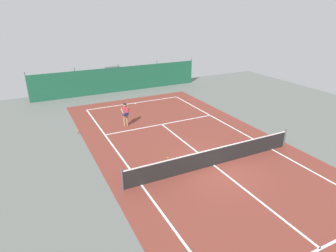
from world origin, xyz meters
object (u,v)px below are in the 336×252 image
at_px(tennis_net, 214,157).
at_px(tennis_ball_near_player, 168,158).
at_px(water_bottle, 77,132).
at_px(parked_car, 115,76).
at_px(tennis_player, 125,113).

height_order(tennis_net, tennis_ball_near_player, tennis_net).
distance_m(tennis_net, water_bottle, 9.35).
distance_m(tennis_ball_near_player, parked_car, 17.76).
bearing_deg(tennis_net, parked_car, 88.23).
bearing_deg(parked_car, tennis_player, 75.23).
bearing_deg(water_bottle, parked_car, 62.27).
bearing_deg(tennis_player, water_bottle, -4.55).
xyz_separation_m(tennis_ball_near_player, water_bottle, (-3.84, 5.65, 0.09)).
bearing_deg(parked_car, tennis_net, 87.28).
relative_size(tennis_net, tennis_player, 6.17).
relative_size(tennis_net, parked_car, 2.39).
bearing_deg(water_bottle, tennis_player, -2.78).
bearing_deg(water_bottle, tennis_net, -52.64).
bearing_deg(water_bottle, tennis_ball_near_player, -55.81).
relative_size(tennis_ball_near_player, water_bottle, 0.28).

